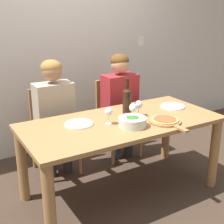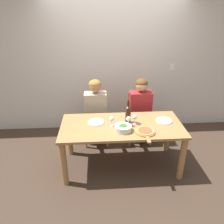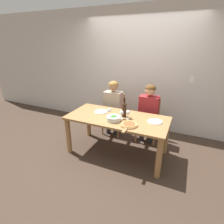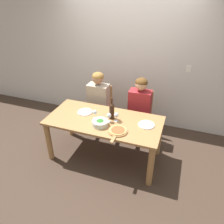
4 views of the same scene
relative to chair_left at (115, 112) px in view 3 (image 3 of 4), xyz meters
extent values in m
plane|color=#3D2D23|center=(0.38, -0.78, -0.48)|extent=(40.00, 40.00, 0.00)
cube|color=silver|center=(0.38, 0.53, 0.87)|extent=(10.00, 0.05, 2.70)
cube|color=white|center=(1.48, 0.50, 0.77)|extent=(0.08, 0.01, 0.12)
cube|color=#9E7042|center=(0.38, -0.78, 0.23)|extent=(1.78, 0.83, 0.04)
cylinder|color=#9E7042|center=(-0.45, -1.13, -0.13)|extent=(0.09, 0.09, 0.69)
cylinder|color=#9E7042|center=(1.21, -1.13, -0.13)|extent=(0.09, 0.09, 0.69)
cylinder|color=#9E7042|center=(-0.45, -0.42, -0.13)|extent=(0.09, 0.09, 0.69)
cylinder|color=#9E7042|center=(1.21, -0.42, -0.13)|extent=(0.09, 0.09, 0.69)
cube|color=#9E7042|center=(0.00, -0.07, -0.06)|extent=(0.42, 0.42, 0.04)
cube|color=#9E7042|center=(0.00, 0.12, 0.19)|extent=(0.38, 0.03, 0.45)
cylinder|color=#9E7042|center=(-0.19, -0.26, -0.28)|extent=(0.04, 0.04, 0.40)
cylinder|color=#9E7042|center=(0.19, -0.26, -0.28)|extent=(0.04, 0.04, 0.40)
cylinder|color=#9E7042|center=(-0.19, 0.12, -0.28)|extent=(0.04, 0.04, 0.40)
cylinder|color=#9E7042|center=(0.19, 0.12, -0.28)|extent=(0.04, 0.04, 0.40)
cube|color=#9E7042|center=(0.78, -0.07, -0.06)|extent=(0.42, 0.42, 0.04)
cube|color=#9E7042|center=(0.78, 0.12, 0.19)|extent=(0.38, 0.03, 0.45)
cylinder|color=#9E7042|center=(0.59, -0.26, -0.28)|extent=(0.04, 0.04, 0.40)
cylinder|color=#9E7042|center=(0.97, -0.26, -0.28)|extent=(0.04, 0.04, 0.40)
cylinder|color=#9E7042|center=(0.59, 0.12, -0.28)|extent=(0.04, 0.04, 0.40)
cylinder|color=#9E7042|center=(0.97, 0.12, -0.28)|extent=(0.04, 0.04, 0.40)
cylinder|color=#28282D|center=(-0.09, -0.15, -0.26)|extent=(0.10, 0.10, 0.44)
cylinder|color=#28282D|center=(0.09, -0.15, -0.26)|extent=(0.10, 0.10, 0.44)
cube|color=tan|center=(0.00, -0.09, 0.23)|extent=(0.38, 0.22, 0.54)
cylinder|color=tan|center=(-0.20, -0.34, 0.08)|extent=(0.07, 0.31, 0.14)
cylinder|color=tan|center=(0.20, -0.34, 0.08)|extent=(0.07, 0.31, 0.14)
sphere|color=#9E7051|center=(0.00, -0.09, 0.62)|extent=(0.20, 0.20, 0.20)
ellipsoid|color=olive|center=(0.00, -0.08, 0.65)|extent=(0.21, 0.21, 0.15)
cylinder|color=#28282D|center=(0.69, -0.15, -0.26)|extent=(0.10, 0.10, 0.44)
cylinder|color=#28282D|center=(0.87, -0.15, -0.26)|extent=(0.10, 0.10, 0.44)
cube|color=maroon|center=(0.78, -0.09, 0.23)|extent=(0.38, 0.22, 0.54)
cylinder|color=maroon|center=(0.58, -0.34, 0.08)|extent=(0.07, 0.31, 0.14)
cylinder|color=maroon|center=(0.98, -0.34, 0.08)|extent=(0.07, 0.31, 0.14)
sphere|color=tan|center=(0.78, -0.09, 0.62)|extent=(0.20, 0.20, 0.20)
ellipsoid|color=#563819|center=(0.78, -0.08, 0.65)|extent=(0.21, 0.21, 0.15)
cylinder|color=black|center=(0.48, -0.70, 0.37)|extent=(0.08, 0.08, 0.24)
cone|color=black|center=(0.48, -0.70, 0.51)|extent=(0.08, 0.08, 0.03)
cylinder|color=black|center=(0.48, -0.70, 0.57)|extent=(0.03, 0.03, 0.09)
cylinder|color=silver|center=(0.38, -0.94, 0.29)|extent=(0.24, 0.24, 0.08)
ellipsoid|color=#2D6B23|center=(0.38, -0.94, 0.30)|extent=(0.20, 0.20, 0.09)
cylinder|color=white|center=(0.01, -0.68, 0.26)|extent=(0.24, 0.24, 0.01)
torus|color=white|center=(0.01, -0.68, 0.26)|extent=(0.24, 0.24, 0.01)
cylinder|color=white|center=(1.03, -0.71, 0.26)|extent=(0.24, 0.24, 0.01)
torus|color=white|center=(1.03, -0.71, 0.26)|extent=(0.24, 0.24, 0.01)
cylinder|color=#9E7042|center=(0.68, -1.00, 0.26)|extent=(0.28, 0.28, 0.02)
cube|color=#9E7042|center=(0.68, -1.21, 0.26)|extent=(0.04, 0.14, 0.02)
cylinder|color=tan|center=(0.68, -1.00, 0.28)|extent=(0.24, 0.24, 0.01)
cylinder|color=#AD4C28|center=(0.68, -1.00, 0.28)|extent=(0.20, 0.20, 0.01)
cylinder|color=silver|center=(0.23, -0.79, 0.25)|extent=(0.06, 0.06, 0.01)
cylinder|color=silver|center=(0.23, -0.79, 0.30)|extent=(0.01, 0.01, 0.07)
ellipsoid|color=silver|center=(0.23, -0.79, 0.36)|extent=(0.07, 0.07, 0.08)
ellipsoid|color=maroon|center=(0.23, -0.79, 0.35)|extent=(0.06, 0.06, 0.03)
cylinder|color=silver|center=(0.57, -0.76, 0.25)|extent=(0.06, 0.06, 0.01)
cylinder|color=silver|center=(0.57, -0.76, 0.30)|extent=(0.01, 0.01, 0.07)
ellipsoid|color=silver|center=(0.57, -0.76, 0.36)|extent=(0.07, 0.07, 0.08)
ellipsoid|color=maroon|center=(0.57, -0.76, 0.35)|extent=(0.06, 0.06, 0.03)
cylinder|color=silver|center=(0.47, -0.81, 0.25)|extent=(0.06, 0.06, 0.01)
cylinder|color=silver|center=(0.47, -0.81, 0.30)|extent=(0.01, 0.01, 0.07)
ellipsoid|color=silver|center=(0.47, -0.81, 0.36)|extent=(0.07, 0.07, 0.08)
ellipsoid|color=maroon|center=(0.47, -0.81, 0.35)|extent=(0.06, 0.06, 0.03)
camera|label=1|loc=(-1.02, -2.97, 1.21)|focal=50.00mm
camera|label=2|loc=(0.05, -3.55, 1.81)|focal=35.00mm
camera|label=3|loc=(1.46, -3.39, 1.49)|focal=28.00mm
camera|label=4|loc=(1.44, -3.41, 2.09)|focal=35.00mm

